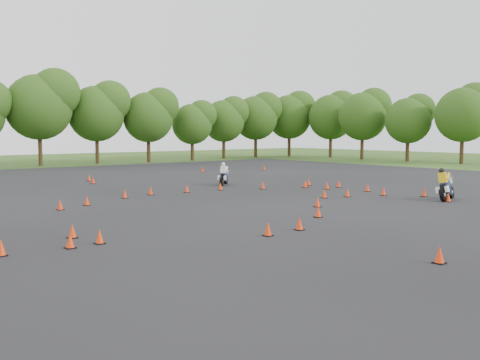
{
  "coord_description": "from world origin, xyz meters",
  "views": [
    {
      "loc": [
        -16.25,
        -16.0,
        3.51
      ],
      "look_at": [
        0.0,
        4.0,
        1.2
      ],
      "focal_mm": 40.0,
      "sensor_mm": 36.0,
      "label": 1
    }
  ],
  "objects": [
    {
      "name": "ground",
      "position": [
        0.0,
        0.0,
        0.0
      ],
      "size": [
        140.0,
        140.0,
        0.0
      ],
      "primitive_type": "plane",
      "color": "#2D5119",
      "rests_on": "ground"
    },
    {
      "name": "asphalt_pad",
      "position": [
        0.0,
        6.0,
        0.01
      ],
      "size": [
        62.0,
        62.0,
        0.0
      ],
      "primitive_type": "plane",
      "color": "black",
      "rests_on": "ground"
    },
    {
      "name": "treeline",
      "position": [
        4.27,
        34.62,
        4.53
      ],
      "size": [
        86.87,
        32.37,
        10.61
      ],
      "color": "#294914",
      "rests_on": "ground"
    },
    {
      "name": "traffic_cones",
      "position": [
        -0.42,
        5.76,
        0.23
      ],
      "size": [
        36.03,
        33.56,
        0.45
      ],
      "color": "red",
      "rests_on": "asphalt_pad"
    },
    {
      "name": "rider_yellow",
      "position": [
        9.44,
        -1.49,
        0.85
      ],
      "size": [
        2.28,
        1.23,
        1.68
      ],
      "primitive_type": null,
      "rotation": [
        0.0,
        0.0,
        0.27
      ],
      "color": "gold",
      "rests_on": "ground"
    },
    {
      "name": "rider_white",
      "position": [
        5.24,
        12.17,
        0.76
      ],
      "size": [
        1.87,
        1.74,
        1.51
      ],
      "primitive_type": null,
      "rotation": [
        0.0,
        0.0,
        0.72
      ],
      "color": "silver",
      "rests_on": "ground"
    }
  ]
}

